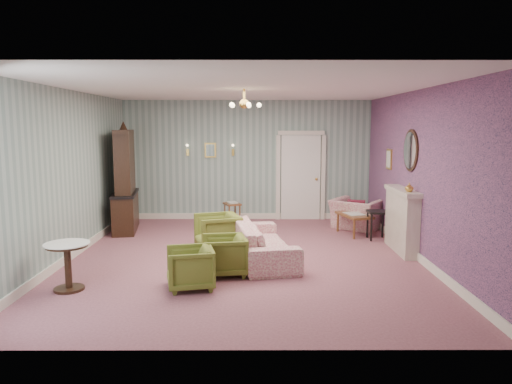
{
  "coord_description": "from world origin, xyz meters",
  "views": [
    {
      "loc": [
        0.18,
        -8.12,
        2.28
      ],
      "look_at": [
        0.2,
        0.4,
        1.1
      ],
      "focal_mm": 33.43,
      "sensor_mm": 36.0,
      "label": 1
    }
  ],
  "objects_px": {
    "olive_chair_b": "(225,253)",
    "fireplace": "(402,220)",
    "wingback_chair": "(357,209)",
    "dresser": "(124,178)",
    "olive_chair_a": "(190,266)",
    "side_table_black": "(377,225)",
    "sofa_chintz": "(263,235)",
    "coffee_table": "(354,224)",
    "pedestal_table": "(68,266)",
    "olive_chair_c": "(217,231)"
  },
  "relations": [
    {
      "from": "olive_chair_a",
      "to": "coffee_table",
      "type": "height_order",
      "value": "olive_chair_a"
    },
    {
      "from": "olive_chair_b",
      "to": "side_table_black",
      "type": "xyz_separation_m",
      "value": [
        2.94,
        2.28,
        -0.04
      ]
    },
    {
      "from": "olive_chair_a",
      "to": "sofa_chintz",
      "type": "distance_m",
      "value": 1.8
    },
    {
      "from": "olive_chair_a",
      "to": "fireplace",
      "type": "xyz_separation_m",
      "value": [
        3.6,
        2.0,
        0.25
      ]
    },
    {
      "from": "olive_chair_b",
      "to": "sofa_chintz",
      "type": "bearing_deg",
      "value": 136.33
    },
    {
      "from": "olive_chair_a",
      "to": "olive_chair_c",
      "type": "xyz_separation_m",
      "value": [
        0.23,
        1.99,
        0.06
      ]
    },
    {
      "from": "side_table_black",
      "to": "fireplace",
      "type": "bearing_deg",
      "value": -76.82
    },
    {
      "from": "side_table_black",
      "to": "sofa_chintz",
      "type": "bearing_deg",
      "value": -148.24
    },
    {
      "from": "olive_chair_b",
      "to": "fireplace",
      "type": "height_order",
      "value": "fireplace"
    },
    {
      "from": "olive_chair_b",
      "to": "wingback_chair",
      "type": "xyz_separation_m",
      "value": [
        2.75,
        3.34,
        0.11
      ]
    },
    {
      "from": "olive_chair_a",
      "to": "sofa_chintz",
      "type": "height_order",
      "value": "sofa_chintz"
    },
    {
      "from": "olive_chair_c",
      "to": "wingback_chair",
      "type": "distance_m",
      "value": 3.56
    },
    {
      "from": "fireplace",
      "to": "side_table_black",
      "type": "distance_m",
      "value": 0.96
    },
    {
      "from": "coffee_table",
      "to": "pedestal_table",
      "type": "xyz_separation_m",
      "value": [
        -4.71,
        -3.44,
        0.12
      ]
    },
    {
      "from": "wingback_chair",
      "to": "dresser",
      "type": "distance_m",
      "value": 5.17
    },
    {
      "from": "pedestal_table",
      "to": "olive_chair_a",
      "type": "bearing_deg",
      "value": 2.6
    },
    {
      "from": "olive_chair_c",
      "to": "side_table_black",
      "type": "distance_m",
      "value": 3.28
    },
    {
      "from": "wingback_chair",
      "to": "pedestal_table",
      "type": "bearing_deg",
      "value": 75.89
    },
    {
      "from": "sofa_chintz",
      "to": "dresser",
      "type": "distance_m",
      "value": 3.83
    },
    {
      "from": "olive_chair_a",
      "to": "coffee_table",
      "type": "bearing_deg",
      "value": 126.05
    },
    {
      "from": "fireplace",
      "to": "coffee_table",
      "type": "xyz_separation_m",
      "value": [
        -0.58,
        1.36,
        -0.36
      ]
    },
    {
      "from": "olive_chair_b",
      "to": "fireplace",
      "type": "bearing_deg",
      "value": 105.96
    },
    {
      "from": "sofa_chintz",
      "to": "fireplace",
      "type": "relative_size",
      "value": 1.56
    },
    {
      "from": "olive_chair_b",
      "to": "fireplace",
      "type": "relative_size",
      "value": 0.48
    },
    {
      "from": "coffee_table",
      "to": "pedestal_table",
      "type": "height_order",
      "value": "pedestal_table"
    },
    {
      "from": "dresser",
      "to": "side_table_black",
      "type": "relative_size",
      "value": 3.96
    },
    {
      "from": "olive_chair_a",
      "to": "dresser",
      "type": "bearing_deg",
      "value": -165.02
    },
    {
      "from": "olive_chair_b",
      "to": "wingback_chair",
      "type": "relative_size",
      "value": 0.66
    },
    {
      "from": "wingback_chair",
      "to": "coffee_table",
      "type": "relative_size",
      "value": 1.16
    },
    {
      "from": "side_table_black",
      "to": "dresser",
      "type": "bearing_deg",
      "value": 170.84
    },
    {
      "from": "olive_chair_a",
      "to": "olive_chair_c",
      "type": "bearing_deg",
      "value": 161.31
    },
    {
      "from": "sofa_chintz",
      "to": "fireplace",
      "type": "xyz_separation_m",
      "value": [
        2.54,
        0.55,
        0.15
      ]
    },
    {
      "from": "olive_chair_b",
      "to": "pedestal_table",
      "type": "relative_size",
      "value": 0.99
    },
    {
      "from": "wingback_chair",
      "to": "coffee_table",
      "type": "height_order",
      "value": "wingback_chair"
    },
    {
      "from": "olive_chair_a",
      "to": "wingback_chair",
      "type": "bearing_deg",
      "value": 129.03
    },
    {
      "from": "sofa_chintz",
      "to": "wingback_chair",
      "type": "bearing_deg",
      "value": -50.4
    },
    {
      "from": "sofa_chintz",
      "to": "olive_chair_b",
      "type": "bearing_deg",
      "value": 134.34
    },
    {
      "from": "coffee_table",
      "to": "pedestal_table",
      "type": "relative_size",
      "value": 1.29
    },
    {
      "from": "olive_chair_c",
      "to": "side_table_black",
      "type": "xyz_separation_m",
      "value": [
        3.15,
        0.91,
        -0.09
      ]
    },
    {
      "from": "olive_chair_a",
      "to": "pedestal_table",
      "type": "distance_m",
      "value": 1.69
    },
    {
      "from": "wingback_chair",
      "to": "fireplace",
      "type": "distance_m",
      "value": 2.0
    },
    {
      "from": "pedestal_table",
      "to": "olive_chair_c",
      "type": "bearing_deg",
      "value": 47.05
    },
    {
      "from": "olive_chair_c",
      "to": "coffee_table",
      "type": "xyz_separation_m",
      "value": [
        2.78,
        1.37,
        -0.16
      ]
    },
    {
      "from": "wingback_chair",
      "to": "side_table_black",
      "type": "relative_size",
      "value": 1.73
    },
    {
      "from": "olive_chair_b",
      "to": "dresser",
      "type": "height_order",
      "value": "dresser"
    },
    {
      "from": "dresser",
      "to": "coffee_table",
      "type": "height_order",
      "value": "dresser"
    },
    {
      "from": "side_table_black",
      "to": "pedestal_table",
      "type": "distance_m",
      "value": 5.89
    },
    {
      "from": "wingback_chair",
      "to": "coffee_table",
      "type": "distance_m",
      "value": 0.66
    },
    {
      "from": "olive_chair_a",
      "to": "olive_chair_b",
      "type": "height_order",
      "value": "olive_chair_b"
    },
    {
      "from": "olive_chair_a",
      "to": "wingback_chair",
      "type": "distance_m",
      "value": 5.09
    }
  ]
}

